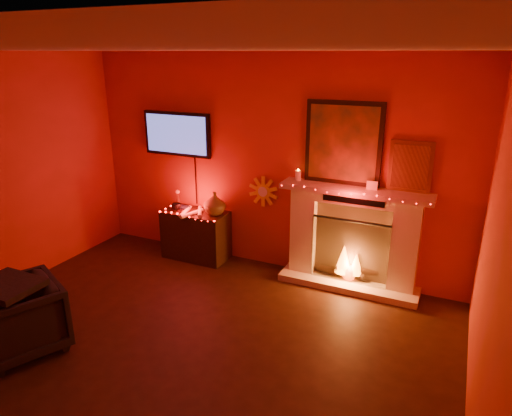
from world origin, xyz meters
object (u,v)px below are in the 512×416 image
(fireplace, at_px, (352,228))
(console_table, at_px, (197,231))
(tv, at_px, (177,134))
(armchair, at_px, (19,319))
(sunburst_clock, at_px, (263,192))

(fireplace, bearing_deg, console_table, -176.46)
(tv, xyz_separation_m, armchair, (-0.04, -2.66, -1.31))
(tv, height_order, armchair, tv)
(tv, xyz_separation_m, console_table, (0.37, -0.19, -1.26))
(sunburst_clock, height_order, console_table, sunburst_clock)
(fireplace, xyz_separation_m, sunburst_clock, (-1.19, 0.09, 0.28))
(sunburst_clock, bearing_deg, fireplace, -4.37)
(tv, relative_size, armchair, 1.67)
(tv, relative_size, console_table, 1.28)
(fireplace, height_order, sunburst_clock, fireplace)
(fireplace, distance_m, console_table, 2.10)
(fireplace, distance_m, armchair, 3.61)
(tv, bearing_deg, console_table, -27.40)
(sunburst_clock, bearing_deg, armchair, -115.64)
(sunburst_clock, height_order, armchair, sunburst_clock)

